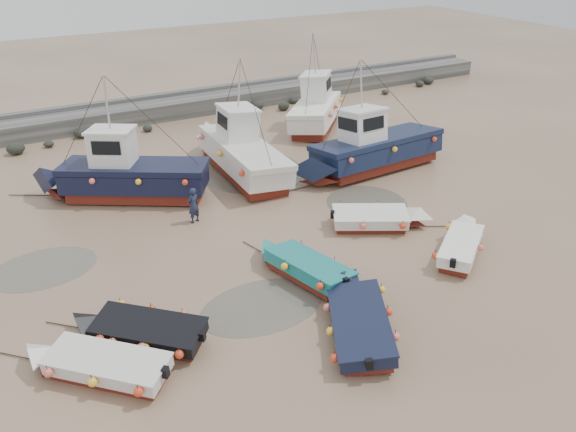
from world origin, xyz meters
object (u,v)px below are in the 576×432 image
cabin_boat_1 (238,150)px  cabin_boat_2 (370,149)px  dinghy_2 (302,264)px  dinghy_3 (463,242)px  dinghy_1 (360,317)px  dinghy_5 (378,217)px  dinghy_0 (98,362)px  person (195,222)px  cabin_boat_0 (122,174)px  dinghy_4 (140,327)px  cabin_boat_3 (319,107)px

cabin_boat_1 → cabin_boat_2: 7.44m
dinghy_2 → cabin_boat_1: size_ratio=0.54×
cabin_boat_1 → dinghy_3: bearing=-68.0°
dinghy_1 → dinghy_5: size_ratio=1.16×
dinghy_0 → person: bearing=6.7°
dinghy_2 → cabin_boat_1: (2.17, 10.91, 0.77)m
cabin_boat_1 → person: size_ratio=6.15×
cabin_boat_0 → dinghy_2: bearing=-127.0°
dinghy_0 → cabin_boat_0: size_ratio=0.51×
dinghy_3 → cabin_boat_2: size_ratio=0.46×
dinghy_1 → person: size_ratio=3.50×
dinghy_5 → dinghy_2: bearing=-42.5°
dinghy_4 → cabin_boat_3: 23.56m
dinghy_2 → dinghy_5: size_ratio=1.10×
cabin_boat_3 → cabin_boat_2: bearing=-57.2°
cabin_boat_2 → cabin_boat_3: same height
dinghy_4 → dinghy_5: size_ratio=0.92×
cabin_boat_0 → cabin_boat_2: (13.11, -3.18, -0.02)m
dinghy_3 → cabin_boat_2: cabin_boat_2 is taller
cabin_boat_0 → dinghy_4: bearing=-161.2°
dinghy_4 → cabin_boat_0: size_ratio=0.51×
cabin_boat_0 → person: bearing=-122.1°
dinghy_0 → person: (6.18, 8.17, -0.54)m
dinghy_0 → dinghy_3: size_ratio=0.98×
dinghy_1 → dinghy_2: (-0.09, 3.91, 0.01)m
dinghy_3 → cabin_boat_3: (3.40, 17.32, 0.83)m
dinghy_1 → cabin_boat_3: 21.92m
cabin_boat_2 → person: bearing=92.1°
dinghy_0 → dinghy_5: 13.92m
dinghy_5 → cabin_boat_1: bearing=-133.8°
dinghy_3 → person: bearing=-167.7°
dinghy_2 → cabin_boat_0: size_ratio=0.61×
dinghy_3 → dinghy_5: size_ratio=0.94×
dinghy_0 → cabin_boat_2: bearing=-17.8°
dinghy_2 → dinghy_3: size_ratio=1.17×
dinghy_0 → cabin_boat_1: 16.52m
dinghy_1 → dinghy_2: 3.91m
cabin_boat_1 → cabin_boat_2: same height
cabin_boat_0 → cabin_boat_2: same height
dinghy_4 → cabin_boat_0: cabin_boat_0 is taller
dinghy_5 → dinghy_3: bearing=54.5°
cabin_boat_1 → cabin_boat_3: (8.11, 4.57, 0.07)m
dinghy_3 → dinghy_4: size_ratio=1.02×
dinghy_5 → cabin_boat_3: bearing=-172.3°
dinghy_3 → dinghy_4: 13.66m
dinghy_2 → dinghy_3: 7.12m
dinghy_1 → cabin_boat_1: cabin_boat_1 is taller
dinghy_4 → person: (4.56, 7.16, -0.55)m
dinghy_3 → person: 12.23m
dinghy_2 → cabin_boat_3: bearing=41.0°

